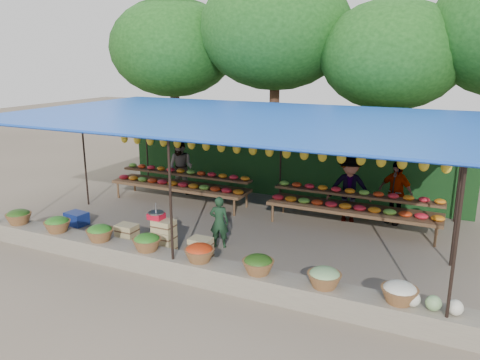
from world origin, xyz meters
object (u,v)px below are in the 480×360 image
at_px(weighing_scale, 156,215).
at_px(blue_crate_back, 77,219).
at_px(crate_counter, 163,240).
at_px(vendor_seated, 219,222).
at_px(blue_crate_front, 57,229).

relative_size(weighing_scale, blue_crate_back, 0.65).
xyz_separation_m(crate_counter, blue_crate_back, (-3.02, 0.57, -0.15)).
distance_m(weighing_scale, vendor_seated, 1.39).
relative_size(weighing_scale, blue_crate_front, 0.75).
bearing_deg(crate_counter, weighing_scale, 180.00).
xyz_separation_m(crate_counter, vendor_seated, (0.92, 0.84, 0.28)).
height_order(weighing_scale, blue_crate_front, weighing_scale).
xyz_separation_m(crate_counter, weighing_scale, (-0.15, 0.00, 0.54)).
height_order(vendor_seated, blue_crate_back, vendor_seated).
bearing_deg(weighing_scale, vendor_seated, 38.03).
distance_m(vendor_seated, blue_crate_front, 4.02).
relative_size(vendor_seated, blue_crate_front, 2.50).
bearing_deg(blue_crate_front, crate_counter, -21.17).
bearing_deg(crate_counter, blue_crate_front, -177.01).
xyz_separation_m(crate_counter, blue_crate_front, (-2.95, -0.15, -0.17)).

